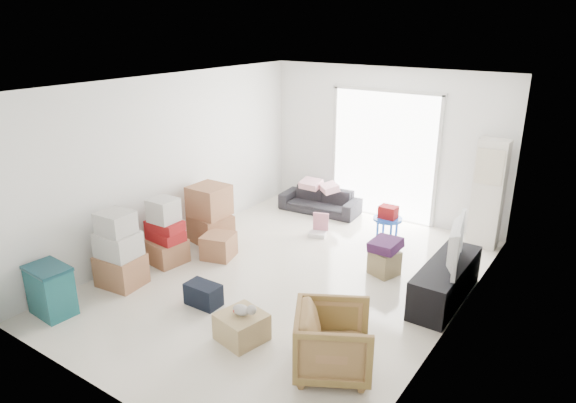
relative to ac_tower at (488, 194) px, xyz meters
The scene contains 21 objects.
room_shell 3.32m from the ac_tower, 126.35° to the right, with size 4.98×6.48×3.18m.
sliding_door 2.01m from the ac_tower, behind, with size 2.10×0.04×2.33m.
ac_tower is the anchor object (origin of this frame).
tv_console 2.11m from the ac_tower, 88.58° to the right, with size 0.47×1.56×0.52m, color black.
television 2.04m from the ac_tower, 88.58° to the right, with size 1.03×0.59×0.13m, color black.
sofa 3.02m from the ac_tower, behind, with size 1.50×0.44×0.59m, color #28282D.
pillow_left 3.16m from the ac_tower, behind, with size 0.36×0.28×0.11m, color #E1A4AC.
pillow_right 2.75m from the ac_tower, behind, with size 0.39×0.31×0.13m, color #E1A4AC.
armchair 4.16m from the ac_tower, 95.99° to the right, with size 0.76×0.72×0.79m, color #A27048.
storage_bins 6.41m from the ac_tower, 127.09° to the right, with size 0.58×0.42×0.64m.
box_stack_a 5.59m from the ac_tower, 132.27° to the right, with size 0.63×0.54×1.06m.
box_stack_b 5.01m from the ac_tower, 138.74° to the right, with size 0.57×0.55×1.00m.
box_stack_c 4.42m from the ac_tower, 147.70° to the right, with size 0.74×0.66×0.96m.
loose_box 4.28m from the ac_tower, 139.77° to the right, with size 0.45×0.45×0.37m, color #986544.
duffel_bag 4.65m from the ac_tower, 122.24° to the right, with size 0.45×0.27×0.29m, color black.
ottoman 2.13m from the ac_tower, 116.40° to the right, with size 0.35×0.35×0.35m, color #9E895C.
blanket 2.07m from the ac_tower, 116.40° to the right, with size 0.39×0.39×0.14m, color #451E4D.
kids_table 1.58m from the ac_tower, 152.73° to the right, with size 0.47×0.47×0.61m.
toy_walker 2.76m from the ac_tower, 154.73° to the right, with size 0.35×0.33×0.38m.
wood_crate 4.54m from the ac_tower, 110.48° to the right, with size 0.48×0.48×0.32m, color tan.
plush_bunny 4.49m from the ac_tower, 110.13° to the right, with size 0.29×0.16×0.15m.
Camera 1 is at (3.64, -5.39, 3.46)m, focal length 32.00 mm.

